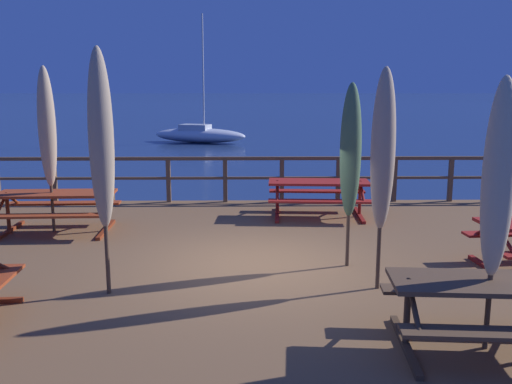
# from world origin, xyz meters

# --- Properties ---
(ground_plane) EXTENTS (600.00, 600.00, 0.00)m
(ground_plane) POSITION_xyz_m (0.00, 0.00, 0.00)
(ground_plane) COLOR navy
(wooden_deck) EXTENTS (15.23, 9.86, 0.69)m
(wooden_deck) POSITION_xyz_m (0.00, 0.00, 0.34)
(wooden_deck) COLOR brown
(wooden_deck) RESTS_ON ground
(railing_waterside_far) EXTENTS (15.03, 0.10, 1.09)m
(railing_waterside_far) POSITION_xyz_m (-0.00, 4.78, 1.41)
(railing_waterside_far) COLOR brown
(railing_waterside_far) RESTS_ON wooden_deck
(picnic_table_mid_centre) EXTENTS (2.23, 1.48, 0.78)m
(picnic_table_mid_centre) POSITION_xyz_m (-3.78, 2.00, 1.25)
(picnic_table_mid_centre) COLOR #993819
(picnic_table_mid_centre) RESTS_ON wooden_deck
(picnic_table_back_right) EXTENTS (2.19, 1.52, 0.78)m
(picnic_table_back_right) POSITION_xyz_m (1.37, 3.23, 1.25)
(picnic_table_back_right) COLOR maroon
(picnic_table_back_right) RESTS_ON wooden_deck
(picnic_table_back_left) EXTENTS (2.18, 1.56, 0.78)m
(picnic_table_back_left) POSITION_xyz_m (2.39, -2.97, 1.25)
(picnic_table_back_left) COLOR brown
(picnic_table_back_left) RESTS_ON wooden_deck
(patio_umbrella_tall_mid_left) EXTENTS (0.32, 0.32, 3.23)m
(patio_umbrella_tall_mid_left) POSITION_xyz_m (-2.01, -1.26, 2.74)
(patio_umbrella_tall_mid_left) COLOR #4C3828
(patio_umbrella_tall_mid_left) RESTS_ON wooden_deck
(patio_umbrella_short_mid) EXTENTS (0.32, 0.32, 3.11)m
(patio_umbrella_short_mid) POSITION_xyz_m (-3.85, 2.00, 2.67)
(patio_umbrella_short_mid) COLOR #4C3828
(patio_umbrella_short_mid) RESTS_ON wooden_deck
(patio_umbrella_tall_back_right) EXTENTS (0.32, 0.32, 2.99)m
(patio_umbrella_tall_back_right) POSITION_xyz_m (1.64, -1.13, 2.59)
(patio_umbrella_tall_back_right) COLOR #4C3828
(patio_umbrella_tall_back_right) RESTS_ON wooden_deck
(patio_umbrella_short_back) EXTENTS (0.32, 0.32, 2.84)m
(patio_umbrella_short_back) POSITION_xyz_m (2.37, -2.93, 2.49)
(patio_umbrella_short_back) COLOR #4C3828
(patio_umbrella_short_back) RESTS_ON wooden_deck
(patio_umbrella_tall_mid_right) EXTENTS (0.32, 0.32, 2.80)m
(patio_umbrella_tall_mid_right) POSITION_xyz_m (1.40, -0.14, 2.46)
(patio_umbrella_tall_mid_right) COLOR #4C3828
(patio_umbrella_tall_mid_right) RESTS_ON wooden_deck
(sailboat_distant) EXTENTS (6.22, 3.53, 7.72)m
(sailboat_distant) POSITION_xyz_m (-3.14, 26.28, 0.51)
(sailboat_distant) COLOR silver
(sailboat_distant) RESTS_ON ground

